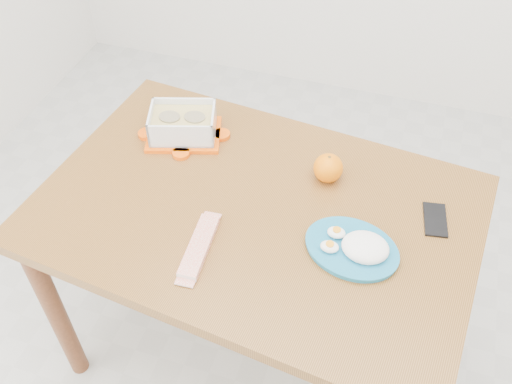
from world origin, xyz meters
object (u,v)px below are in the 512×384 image
(food_container, at_px, (183,124))
(smartphone, at_px, (435,220))
(dining_table, at_px, (256,230))
(orange_fruit, at_px, (328,168))
(rice_plate, at_px, (356,247))

(food_container, height_order, smartphone, food_container)
(dining_table, distance_m, orange_fruit, 0.27)
(food_container, xyz_separation_m, orange_fruit, (0.47, -0.05, -0.00))
(orange_fruit, distance_m, smartphone, 0.32)
(rice_plate, bearing_deg, smartphone, 55.58)
(dining_table, xyz_separation_m, food_container, (-0.31, 0.22, 0.15))
(rice_plate, xyz_separation_m, smartphone, (0.19, 0.17, -0.02))
(rice_plate, relative_size, smartphone, 2.44)
(smartphone, bearing_deg, food_container, 162.31)
(orange_fruit, height_order, rice_plate, orange_fruit)
(smartphone, bearing_deg, dining_table, -177.13)
(dining_table, height_order, smartphone, smartphone)
(orange_fruit, relative_size, smartphone, 0.71)
(orange_fruit, bearing_deg, dining_table, -133.63)
(dining_table, relative_size, orange_fruit, 15.13)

